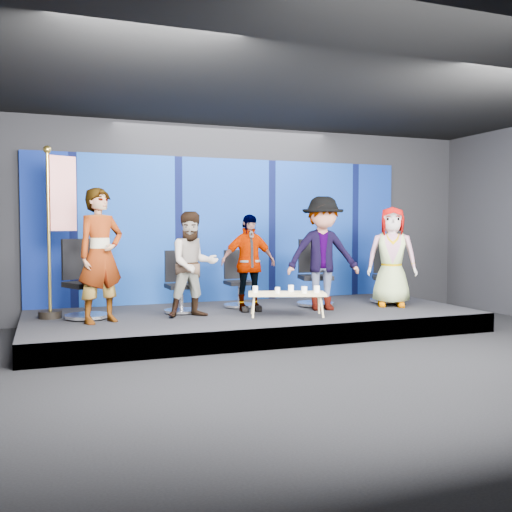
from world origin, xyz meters
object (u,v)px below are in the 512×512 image
Objects in this scene: chair_b at (180,292)px; chair_c at (238,288)px; panelist_d at (323,253)px; chair_d at (314,284)px; mug_b at (278,290)px; chair_a at (85,292)px; panelist_e at (392,257)px; mug_a at (255,289)px; mug_e at (317,289)px; chair_e at (386,283)px; mug_d at (304,290)px; flag_stand at (57,227)px; panelist_a at (101,255)px; panelist_c at (248,263)px; coffee_table at (287,294)px; mug_c at (291,288)px; panelist_b at (193,264)px.

chair_c is at bearing 11.79° from chair_b.
panelist_d is at bearing -34.55° from chair_c.
chair_d is 1.40m from mug_b.
chair_a is 0.64× the size of panelist_d.
chair_d is at bearing 89.99° from panelist_d.
panelist_e reaches higher than chair_d.
mug_a is at bearing -37.97° from chair_b.
chair_d is at bearing 65.71° from mug_e.
chair_d is 1.41m from chair_e.
panelist_e is 2.02m from mug_d.
mug_a is at bearing -40.54° from chair_a.
mug_b is 3.43m from flag_stand.
panelist_d is 1.36m from mug_a.
panelist_e reaches higher than chair_e.
panelist_a is 1.23× the size of panelist_c.
flag_stand reaches higher than mug_b.
mug_b is (-0.16, -0.01, 0.07)m from coffee_table.
chair_b is at bearing -2.89° from panelist_a.
chair_a reaches higher than chair_e.
panelist_a is at bearing 169.83° from mug_d.
mug_e is (0.22, 0.01, 0.00)m from mug_d.
flag_stand is (-4.17, 0.19, 0.98)m from chair_d.
panelist_a is at bearing 172.21° from coffee_table.
chair_a is 3.10m from mug_c.
panelist_e is 2.60m from mug_a.
panelist_a reaches higher than panelist_e.
mug_a is (-0.06, -0.98, 0.09)m from chair_c.
chair_e is at bearing 19.24° from mug_c.
flag_stand is at bearing 157.90° from panelist_b.
mug_e is (0.60, -0.13, 0.01)m from mug_b.
panelist_c is 15.26× the size of mug_d.
panelist_a is 21.14× the size of mug_b.
panelist_e is (2.50, -0.30, 0.07)m from panelist_c.
mug_a is (2.27, -0.17, -0.55)m from panelist_a.
chair_c is 1.55m from panelist_d.
panelist_a is 1.36m from panelist_b.
panelist_b is 1.02× the size of panelist_c.
mug_b is at bearing -159.93° from mug_c.
panelist_e is (5.02, -0.46, 0.46)m from chair_a.
mug_d is at bearing -64.12° from mug_c.
panelist_c is 0.82m from mug_b.
panelist_a reaches higher than chair_c.
chair_c is (2.52, 0.34, -0.07)m from chair_a.
panelist_c reaches higher than chair_c.
panelist_d is 20.48× the size of mug_b.
panelist_b is at bearing -24.08° from panelist_a.
mug_c is (3.01, -0.76, 0.02)m from chair_a.
chair_c is at bearing 121.71° from mug_e.
panelist_a reaches higher than panelist_d.
chair_d is at bearing 44.62° from coffee_table.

